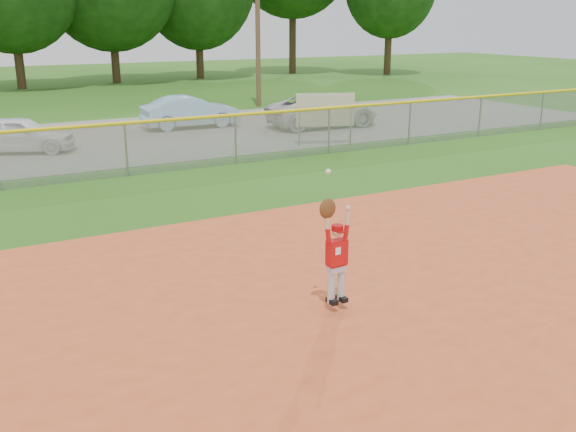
% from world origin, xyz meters
% --- Properties ---
extents(ground, '(120.00, 120.00, 0.00)m').
position_xyz_m(ground, '(0.00, 0.00, 0.00)').
color(ground, '#275914').
rests_on(ground, ground).
extents(clay_infield, '(24.00, 16.00, 0.04)m').
position_xyz_m(clay_infield, '(0.00, -3.00, 0.02)').
color(clay_infield, '#C04722').
rests_on(clay_infield, ground).
extents(parking_strip, '(44.00, 10.00, 0.03)m').
position_xyz_m(parking_strip, '(0.00, 16.00, 0.01)').
color(parking_strip, slate).
rests_on(parking_strip, ground).
extents(car_white_a, '(3.77, 2.62, 1.19)m').
position_xyz_m(car_white_a, '(-2.21, 14.96, 0.63)').
color(car_white_a, white).
rests_on(car_white_a, parking_strip).
extents(car_blue, '(3.94, 1.51, 1.28)m').
position_xyz_m(car_blue, '(4.52, 17.08, 0.67)').
color(car_blue, '#89B5CD').
rests_on(car_blue, parking_strip).
extents(car_white_b, '(4.73, 2.39, 1.28)m').
position_xyz_m(car_white_b, '(9.34, 14.72, 0.67)').
color(car_white_b, silver).
rests_on(car_white_b, parking_strip).
extents(sponsor_sign, '(1.91, 0.83, 1.82)m').
position_xyz_m(sponsor_sign, '(7.32, 11.29, 1.20)').
color(sponsor_sign, gray).
rests_on(sponsor_sign, ground).
extents(outfield_fence, '(40.06, 0.10, 1.55)m').
position_xyz_m(outfield_fence, '(0.00, 10.00, 0.88)').
color(outfield_fence, gray).
rests_on(outfield_fence, ground).
extents(power_lines, '(19.40, 0.24, 9.00)m').
position_xyz_m(power_lines, '(1.00, 22.00, 4.68)').
color(power_lines, '#4C3823').
rests_on(power_lines, ground).
extents(ballplayer, '(0.54, 0.24, 2.07)m').
position_xyz_m(ballplayer, '(0.36, -0.20, 0.97)').
color(ballplayer, silver).
rests_on(ballplayer, ground).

